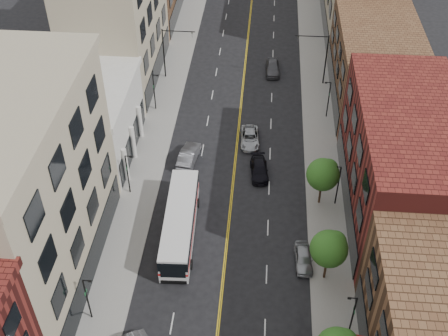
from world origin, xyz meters
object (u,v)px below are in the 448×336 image
(car_lane_a, at_px, (259,169))
(car_lane_c, at_px, (273,68))
(car_parked_far, at_px, (303,258))
(car_lane_b, at_px, (250,138))
(car_lane_behind, at_px, (189,155))
(city_bus, at_px, (180,222))

(car_lane_a, xyz_separation_m, car_lane_c, (1.17, 22.27, 0.15))
(car_parked_far, height_order, car_lane_b, car_parked_far)
(car_lane_behind, xyz_separation_m, car_lane_a, (8.17, -1.69, -0.15))
(city_bus, xyz_separation_m, car_parked_far, (12.07, -2.62, -1.18))
(car_lane_c, bearing_deg, car_lane_a, -95.12)
(city_bus, height_order, car_lane_b, city_bus)
(city_bus, distance_m, car_parked_far, 12.41)
(car_lane_b, bearing_deg, car_lane_a, -81.15)
(car_lane_a, distance_m, car_lane_b, 5.92)
(city_bus, xyz_separation_m, car_lane_c, (8.66, 32.21, -1.05))
(car_lane_c, bearing_deg, city_bus, -107.16)
(car_parked_far, relative_size, car_lane_b, 0.83)
(car_lane_behind, height_order, car_lane_a, car_lane_behind)
(car_parked_far, distance_m, car_lane_c, 35.00)
(car_lane_behind, bearing_deg, city_bus, 100.94)
(car_lane_behind, relative_size, car_lane_c, 1.04)
(car_lane_behind, bearing_deg, car_lane_c, -106.86)
(car_lane_behind, distance_m, car_lane_b, 7.98)
(car_lane_behind, height_order, car_lane_c, car_lane_behind)
(car_lane_a, bearing_deg, city_bus, -133.40)
(car_lane_behind, distance_m, car_lane_c, 22.60)
(car_lane_a, xyz_separation_m, car_lane_b, (-1.32, 5.77, 0.01))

